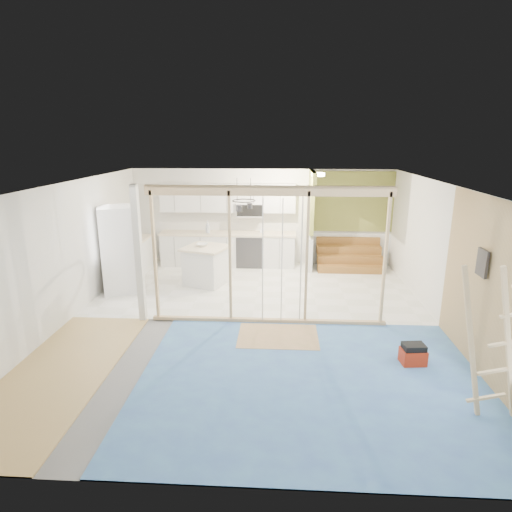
# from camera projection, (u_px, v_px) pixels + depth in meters

# --- Properties ---
(room) EXTENTS (7.01, 8.01, 2.61)m
(room) POSITION_uv_depth(u_px,v_px,m) (252.00, 257.00, 7.79)
(room) COLOR slate
(room) RESTS_ON ground
(floor_overlays) EXTENTS (7.00, 8.00, 0.03)m
(floor_overlays) POSITION_uv_depth(u_px,v_px,m) (256.00, 321.00, 8.19)
(floor_overlays) COLOR white
(floor_overlays) RESTS_ON room
(stud_frame) EXTENTS (4.66, 0.14, 2.60)m
(stud_frame) POSITION_uv_depth(u_px,v_px,m) (237.00, 240.00, 7.72)
(stud_frame) COLOR tan
(stud_frame) RESTS_ON room
(base_cabinets) EXTENTS (4.45, 2.24, 0.93)m
(base_cabinets) POSITION_uv_depth(u_px,v_px,m) (200.00, 252.00, 11.33)
(base_cabinets) COLOR silver
(base_cabinets) RESTS_ON room
(upper_cabinets) EXTENTS (3.60, 0.41, 0.85)m
(upper_cabinets) POSITION_uv_depth(u_px,v_px,m) (230.00, 199.00, 11.37)
(upper_cabinets) COLOR silver
(upper_cabinets) RESTS_ON room
(green_partition) EXTENTS (2.25, 1.51, 2.60)m
(green_partition) POSITION_uv_depth(u_px,v_px,m) (338.00, 234.00, 11.29)
(green_partition) COLOR olive
(green_partition) RESTS_ON room
(pot_rack) EXTENTS (0.52, 0.52, 0.72)m
(pot_rack) POSITION_uv_depth(u_px,v_px,m) (244.00, 203.00, 9.44)
(pot_rack) COLOR black
(pot_rack) RESTS_ON room
(sheathing_panel) EXTENTS (0.02, 4.00, 2.60)m
(sheathing_panel) POSITION_uv_depth(u_px,v_px,m) (503.00, 301.00, 5.67)
(sheathing_panel) COLOR tan
(sheathing_panel) RESTS_ON room
(electrical_panel) EXTENTS (0.04, 0.30, 0.40)m
(electrical_panel) POSITION_uv_depth(u_px,v_px,m) (482.00, 263.00, 6.16)
(electrical_panel) COLOR #35353A
(electrical_panel) RESTS_ON room
(ceiling_light) EXTENTS (0.32, 0.32, 0.08)m
(ceiling_light) POSITION_uv_depth(u_px,v_px,m) (318.00, 174.00, 10.27)
(ceiling_light) COLOR #FFEABF
(ceiling_light) RESTS_ON room
(fridge) EXTENTS (1.11, 1.07, 1.95)m
(fridge) POSITION_uv_depth(u_px,v_px,m) (121.00, 249.00, 9.58)
(fridge) COLOR white
(fridge) RESTS_ON room
(island) EXTENTS (1.21, 1.21, 0.93)m
(island) POSITION_uv_depth(u_px,v_px,m) (206.00, 266.00, 10.13)
(island) COLOR silver
(island) RESTS_ON room
(bowl) EXTENTS (0.27, 0.27, 0.07)m
(bowl) POSITION_uv_depth(u_px,v_px,m) (202.00, 245.00, 10.05)
(bowl) COLOR silver
(bowl) RESTS_ON island
(soap_bottle_a) EXTENTS (0.14, 0.14, 0.33)m
(soap_bottle_a) POSITION_uv_depth(u_px,v_px,m) (208.00, 227.00, 11.41)
(soap_bottle_a) COLOR #AAB2BD
(soap_bottle_a) RESTS_ON base_cabinets
(soap_bottle_b) EXTENTS (0.09, 0.09, 0.18)m
(soap_bottle_b) POSITION_uv_depth(u_px,v_px,m) (261.00, 229.00, 11.47)
(soap_bottle_b) COLOR silver
(soap_bottle_b) RESTS_ON base_cabinets
(toolbox) EXTENTS (0.39, 0.31, 0.34)m
(toolbox) POSITION_uv_depth(u_px,v_px,m) (413.00, 355.00, 6.58)
(toolbox) COLOR #A0250E
(toolbox) RESTS_ON room
(ladder) EXTENTS (1.06, 0.06, 1.97)m
(ladder) POSITION_uv_depth(u_px,v_px,m) (495.00, 344.00, 5.12)
(ladder) COLOR #DABA85
(ladder) RESTS_ON room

